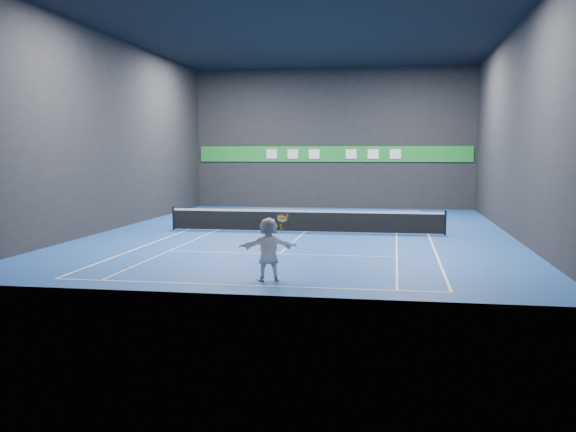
% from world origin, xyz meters
% --- Properties ---
extents(ground, '(26.00, 26.00, 0.00)m').
position_xyz_m(ground, '(0.00, 0.00, 0.00)').
color(ground, '#1B4697').
rests_on(ground, ground).
extents(ceiling, '(26.00, 26.00, 0.00)m').
position_xyz_m(ceiling, '(0.00, 0.00, 9.00)').
color(ceiling, black).
rests_on(ceiling, ground).
extents(wall_back, '(18.00, 0.10, 9.00)m').
position_xyz_m(wall_back, '(0.00, 13.00, 4.50)').
color(wall_back, black).
rests_on(wall_back, ground).
extents(wall_front, '(18.00, 0.10, 9.00)m').
position_xyz_m(wall_front, '(0.00, -13.00, 4.50)').
color(wall_front, black).
rests_on(wall_front, ground).
extents(wall_left, '(0.10, 26.00, 9.00)m').
position_xyz_m(wall_left, '(-9.00, 0.00, 4.50)').
color(wall_left, black).
rests_on(wall_left, ground).
extents(wall_right, '(0.10, 26.00, 9.00)m').
position_xyz_m(wall_right, '(9.00, 0.00, 4.50)').
color(wall_right, black).
rests_on(wall_right, ground).
extents(baseline_near, '(10.98, 0.08, 0.01)m').
position_xyz_m(baseline_near, '(0.00, -11.89, 0.00)').
color(baseline_near, white).
rests_on(baseline_near, ground).
extents(baseline_far, '(10.98, 0.08, 0.01)m').
position_xyz_m(baseline_far, '(0.00, 11.89, 0.00)').
color(baseline_far, white).
rests_on(baseline_far, ground).
extents(sideline_doubles_left, '(0.08, 23.78, 0.01)m').
position_xyz_m(sideline_doubles_left, '(-5.49, 0.00, 0.00)').
color(sideline_doubles_left, white).
rests_on(sideline_doubles_left, ground).
extents(sideline_doubles_right, '(0.08, 23.78, 0.01)m').
position_xyz_m(sideline_doubles_right, '(5.49, 0.00, 0.00)').
color(sideline_doubles_right, white).
rests_on(sideline_doubles_right, ground).
extents(sideline_singles_left, '(0.06, 23.78, 0.01)m').
position_xyz_m(sideline_singles_left, '(-4.11, 0.00, 0.00)').
color(sideline_singles_left, white).
rests_on(sideline_singles_left, ground).
extents(sideline_singles_right, '(0.06, 23.78, 0.01)m').
position_xyz_m(sideline_singles_right, '(4.11, 0.00, 0.00)').
color(sideline_singles_right, white).
rests_on(sideline_singles_right, ground).
extents(service_line_near, '(8.23, 0.06, 0.01)m').
position_xyz_m(service_line_near, '(0.00, -6.40, 0.00)').
color(service_line_near, white).
rests_on(service_line_near, ground).
extents(service_line_far, '(8.23, 0.06, 0.01)m').
position_xyz_m(service_line_far, '(0.00, 6.40, 0.00)').
color(service_line_far, white).
rests_on(service_line_far, ground).
extents(center_service_line, '(0.06, 12.80, 0.01)m').
position_xyz_m(center_service_line, '(0.00, 0.00, 0.00)').
color(center_service_line, white).
rests_on(center_service_line, ground).
extents(player, '(1.74, 1.00, 1.79)m').
position_xyz_m(player, '(0.55, -11.11, 0.89)').
color(player, white).
rests_on(player, ground).
extents(tennis_ball, '(0.06, 0.06, 0.06)m').
position_xyz_m(tennis_ball, '(0.15, -11.05, 3.04)').
color(tennis_ball, '#EBFB29').
rests_on(tennis_ball, player).
extents(tennis_net, '(12.50, 0.10, 1.07)m').
position_xyz_m(tennis_net, '(0.00, 0.00, 0.54)').
color(tennis_net, black).
rests_on(tennis_net, ground).
extents(sponsor_banner, '(17.64, 0.11, 1.00)m').
position_xyz_m(sponsor_banner, '(0.00, 12.93, 3.50)').
color(sponsor_banner, '#1E8C2E').
rests_on(sponsor_banner, wall_back).
extents(tennis_racket, '(0.40, 0.37, 0.56)m').
position_xyz_m(tennis_racket, '(0.93, -11.06, 1.76)').
color(tennis_racket, '#B31314').
rests_on(tennis_racket, player).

